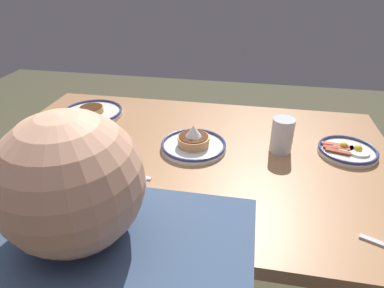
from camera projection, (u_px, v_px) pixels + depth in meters
ground_plane at (189, 285)px, 1.58m from camera, size 6.00×6.00×0.00m
dining_table at (188, 172)px, 1.25m from camera, size 1.49×0.96×0.74m
plate_near_main at (92, 112)px, 1.49m from camera, size 0.27×0.27×0.04m
plate_center_pancakes at (347, 150)px, 1.20m from camera, size 0.21×0.21×0.04m
plate_far_companion at (194, 143)px, 1.23m from camera, size 0.24×0.24×0.10m
coffee_mug at (132, 194)px, 0.91m from camera, size 0.09×0.11×0.10m
drinking_glass at (282, 137)px, 1.19m from camera, size 0.08×0.08×0.13m
butter_knife at (34, 151)px, 1.21m from camera, size 0.22×0.10×0.01m
tea_spoon at (115, 173)px, 1.09m from camera, size 0.20×0.03×0.01m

